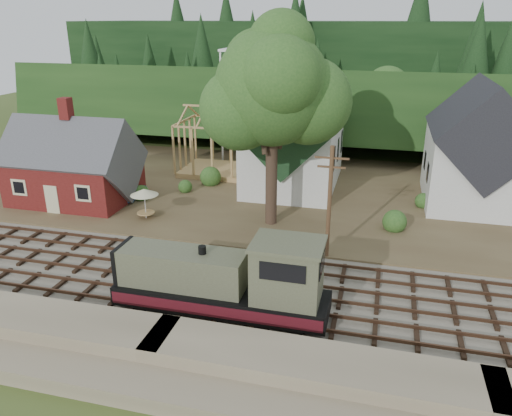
% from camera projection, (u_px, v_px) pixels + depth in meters
% --- Properties ---
extents(ground, '(140.00, 140.00, 0.00)m').
position_uv_depth(ground, '(204.00, 283.00, 31.18)').
color(ground, '#384C1E').
rests_on(ground, ground).
extents(embankment, '(64.00, 5.00, 1.60)m').
position_uv_depth(embankment, '(142.00, 370.00, 23.50)').
color(embankment, '#7F7259').
rests_on(embankment, ground).
extents(railroad_bed, '(64.00, 11.00, 0.16)m').
position_uv_depth(railroad_bed, '(204.00, 282.00, 31.15)').
color(railroad_bed, '#726B5B').
rests_on(railroad_bed, ground).
extents(village_flat, '(64.00, 26.00, 0.30)m').
position_uv_depth(village_flat, '(269.00, 191.00, 47.41)').
color(village_flat, brown).
rests_on(village_flat, ground).
extents(hillside, '(70.00, 28.96, 12.74)m').
position_uv_depth(hillside, '(308.00, 137.00, 69.16)').
color(hillside, '#1E3F19').
rests_on(hillside, ground).
extents(ridge, '(80.00, 20.00, 12.00)m').
position_uv_depth(ridge, '(323.00, 117.00, 83.63)').
color(ridge, black).
rests_on(ridge, ground).
extents(depot, '(10.80, 7.41, 9.00)m').
position_uv_depth(depot, '(74.00, 168.00, 43.71)').
color(depot, '#571413').
rests_on(depot, village_flat).
extents(church, '(8.40, 15.17, 13.00)m').
position_uv_depth(church, '(294.00, 136.00, 46.66)').
color(church, silver).
rests_on(church, village_flat).
extents(farmhouse, '(8.40, 10.80, 10.60)m').
position_uv_depth(farmhouse, '(478.00, 152.00, 42.43)').
color(farmhouse, silver).
rests_on(farmhouse, village_flat).
extents(timber_frame, '(8.20, 6.20, 6.99)m').
position_uv_depth(timber_frame, '(221.00, 145.00, 51.31)').
color(timber_frame, tan).
rests_on(timber_frame, village_flat).
extents(lattice_tower, '(3.20, 3.20, 12.12)m').
position_uv_depth(lattice_tower, '(237.00, 72.00, 54.31)').
color(lattice_tower, silver).
rests_on(lattice_tower, village_flat).
extents(big_tree, '(10.90, 8.40, 14.70)m').
position_uv_depth(big_tree, '(275.00, 96.00, 36.14)').
color(big_tree, '#38281E').
rests_on(big_tree, village_flat).
extents(telegraph_pole_near, '(2.20, 0.28, 8.00)m').
position_uv_depth(telegraph_pole_near, '(329.00, 202.00, 32.73)').
color(telegraph_pole_near, '#4C331E').
rests_on(telegraph_pole_near, ground).
extents(locomotive, '(11.72, 2.93, 4.70)m').
position_uv_depth(locomotive, '(228.00, 282.00, 27.12)').
color(locomotive, black).
rests_on(locomotive, railroad_bed).
extents(car_blue, '(1.66, 3.37, 1.11)m').
position_uv_depth(car_blue, '(133.00, 193.00, 44.72)').
color(car_blue, '#5896BD').
rests_on(car_blue, village_flat).
extents(car_green, '(4.12, 1.68, 1.33)m').
position_uv_depth(car_green, '(28.00, 176.00, 48.90)').
color(car_green, gray).
rests_on(car_green, village_flat).
extents(car_red, '(4.20, 3.61, 1.07)m').
position_uv_depth(car_red, '(489.00, 196.00, 44.02)').
color(car_red, '#BB0F2D').
rests_on(car_red, village_flat).
extents(patio_set, '(2.23, 2.23, 2.48)m').
position_uv_depth(patio_set, '(144.00, 193.00, 39.83)').
color(patio_set, silver).
rests_on(patio_set, village_flat).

